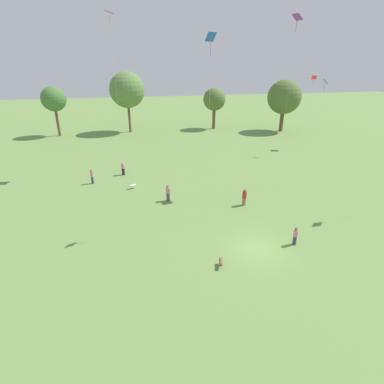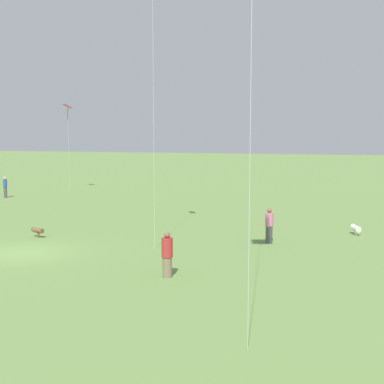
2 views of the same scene
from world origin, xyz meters
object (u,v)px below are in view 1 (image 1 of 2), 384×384
Objects in this scene: kite_0 at (211,52)px; person_0 at (92,176)px; person_2 at (295,236)px; kite_1 at (110,20)px; kite_7 at (325,84)px; person_4 at (123,169)px; kite_5 at (296,28)px; kite_6 at (313,82)px; dog_1 at (132,186)px; person_1 at (168,193)px; person_3 at (244,197)px; dog_0 at (221,262)px.

person_0 is at bearing -22.55° from kite_0.
kite_1 is (-13.46, 22.23, 17.45)m from person_2.
kite_1 reaches higher than kite_7.
kite_5 is (18.23, -7.86, 16.00)m from person_4.
person_2 is 0.13× the size of kite_6.
kite_7 is 13.22× the size of dog_1.
kite_1 is 1.06× the size of kite_5.
kite_6 is at bearing 55.58° from person_1.
kite_5 reaches higher than kite_6.
kite_6 is (11.22, 12.65, -5.85)m from kite_5.
person_0 is 10.91m from person_1.
dog_1 is (1.00, -5.12, -0.51)m from person_4.
person_3 reaches higher than dog_0.
person_4 is 17.51m from kite_1.
kite_0 is 29.35m from kite_6.
kite_0 is 34.47m from kite_7.
person_4 is 5.24m from dog_1.
person_2 is at bearing -6.09° from person_3.
kite_6 is at bearing -96.33° from dog_1.
person_1 is 10.44m from person_4.
person_1 is 13.90m from person_2.
person_0 is at bearing 174.61° from kite_7.
person_4 is at bearing -150.36° from person_3.
person_0 is 1.02× the size of person_3.
kite_7 is at bearing -93.98° from dog_1.
dog_0 is at bearing -157.69° from person_0.
person_0 is 21.42m from kite_0.
person_3 is (7.59, -2.83, -0.01)m from person_1.
person_2 is at bearing 168.63° from person_4.
kite_5 reaches higher than person_0.
dog_1 is (-17.24, 2.73, -16.51)m from kite_5.
kite_1 is at bearing -18.29° from dog_1.
dog_0 is (-22.72, -26.33, -10.64)m from kite_6.
person_3 is at bearing -47.50° from kite_6.
kite_0 reaches higher than person_1.
kite_7 is 36.54m from dog_1.
person_0 is at bearing -79.92° from kite_6.
dog_1 is (-12.53, 14.92, -0.43)m from person_2.
dog_0 is at bearing 151.98° from person_4.
kite_0 reaches higher than person_0.
kite_5 is 24.31m from dog_0.
person_4 is (-12.22, 12.19, -0.02)m from person_3.
kite_1 is 30.37m from kite_6.
person_3 is 0.11× the size of kite_0.
person_0 is at bearing 166.05° from person_1.
person_3 is at bearing 143.85° from person_2.
kite_5 is at bearing -158.69° from person_4.
person_1 is 1.01× the size of person_3.
kite_1 reaches higher than person_2.
kite_6 reaches higher than person_4.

